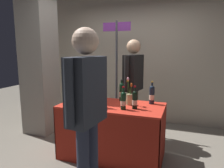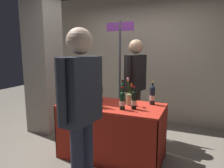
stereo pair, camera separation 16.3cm
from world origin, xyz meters
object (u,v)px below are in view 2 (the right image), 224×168
Objects in this scene: featured_wine_bottle at (76,95)px; tasting_table at (112,121)px; concrete_pillar at (43,54)px; flower_vase at (129,97)px; display_bottle_0 at (122,100)px; vendor_presenter at (135,80)px; taster_foreground_right at (81,103)px; booth_signpost at (120,64)px; wine_glass_near_vendor at (85,95)px.

tasting_table is at bearing 16.41° from featured_wine_bottle.
concrete_pillar is 7.39× the size of flower_vase.
tasting_table is (1.61, -0.48, -0.94)m from concrete_pillar.
display_bottle_0 is 0.95m from vendor_presenter.
display_bottle_0 is 0.25m from flower_vase.
vendor_presenter reaches higher than flower_vase.
featured_wine_bottle is 1.07m from taster_foreground_right.
flower_vase reaches higher than display_bottle_0.
taster_foreground_right reaches higher than flower_vase.
tasting_table is 0.47m from display_bottle_0.
featured_wine_bottle reaches higher than tasting_table.
vendor_presenter is at bearing -39.10° from booth_signpost.
tasting_table is 1.15m from taster_foreground_right.
display_bottle_0 is at bearing -92.87° from flower_vase.
booth_signpost reaches higher than wine_glass_near_vendor.
display_bottle_0 is (0.22, -0.18, 0.37)m from tasting_table.
tasting_table is at bearing -162.52° from flower_vase.
tasting_table is 0.56m from wine_glass_near_vendor.
vendor_presenter reaches higher than display_bottle_0.
concrete_pillar is at bearing -69.64° from vendor_presenter.
booth_signpost is (-0.29, 1.09, 0.75)m from tasting_table.
vendor_presenter is at bearing 99.24° from flower_vase.
tasting_table is at bearing 2.06° from vendor_presenter.
featured_wine_bottle is at bearing 41.06° from taster_foreground_right.
booth_signpost is (-0.51, 1.27, 0.38)m from display_bottle_0.
featured_wine_bottle is at bearing -23.52° from vendor_presenter.
wine_glass_near_vendor is at bearing 34.05° from taster_foreground_right.
display_bottle_0 is at bearing -67.93° from booth_signpost.
wine_glass_near_vendor is (-0.43, -0.01, 0.35)m from tasting_table.
display_bottle_0 is at bearing -2.13° from featured_wine_bottle.
tasting_table is 3.66× the size of flower_vase.
booth_signpost is (-0.40, 2.11, 0.21)m from taster_foreground_right.
tasting_table is at bearing 141.35° from display_bottle_0.
taster_foreground_right reaches higher than vendor_presenter.
flower_vase is 1.11m from taster_foreground_right.
booth_signpost is (-0.42, 0.34, 0.24)m from vendor_presenter.
featured_wine_bottle is 0.77m from flower_vase.
tasting_table is at bearing -16.51° from concrete_pillar.
taster_foreground_right is (0.54, -1.00, 0.18)m from wine_glass_near_vendor.
vendor_presenter is 1.77m from taster_foreground_right.
booth_signpost is at bearing 117.32° from flower_vase.
taster_foreground_right is at bearing -96.52° from flower_vase.
taster_foreground_right is (-0.12, -1.09, 0.17)m from flower_vase.
flower_vase is (0.74, 0.22, -0.01)m from featured_wine_bottle.
display_bottle_0 is 0.15× the size of booth_signpost.
featured_wine_bottle is at bearing -29.55° from concrete_pillar.
booth_signpost is at bearing 25.21° from concrete_pillar.
concrete_pillar is at bearing 160.36° from display_bottle_0.
display_bottle_0 is 0.18× the size of vendor_presenter.
featured_wine_bottle is 0.14× the size of booth_signpost.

